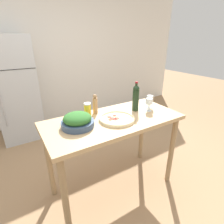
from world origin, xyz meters
The scene contains 11 objects.
ground_plane centered at (0.00, 0.00, 0.00)m, with size 14.00×14.00×0.00m, color #9E7A56.
wall_back centered at (0.00, 2.30, 1.30)m, with size 6.40×0.06×2.60m.
refrigerator centered at (-0.73, 1.90, 0.84)m, with size 0.64×0.74×1.68m.
prep_counter centered at (0.00, 0.00, 0.76)m, with size 1.37×0.64×0.88m.
wine_bottle centered at (0.32, 0.06, 1.03)m, with size 0.07×0.07×0.32m.
wine_glass_near centered at (0.43, -0.03, 0.99)m, with size 0.07×0.07×0.14m.
wine_glass_far centered at (0.51, 0.04, 0.99)m, with size 0.07×0.07×0.14m.
pepper_mill centered at (-0.09, 0.22, 0.98)m, with size 0.05×0.05×0.21m.
salad_bowl centered at (-0.36, 0.03, 0.94)m, with size 0.30×0.30×0.13m.
homemade_pizza centered at (0.01, -0.04, 0.90)m, with size 0.35×0.35×0.03m.
salt_canister centered at (-0.19, 0.20, 0.95)m, with size 0.07×0.07×0.14m.
Camera 1 is at (-0.84, -1.33, 1.62)m, focal length 28.00 mm.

